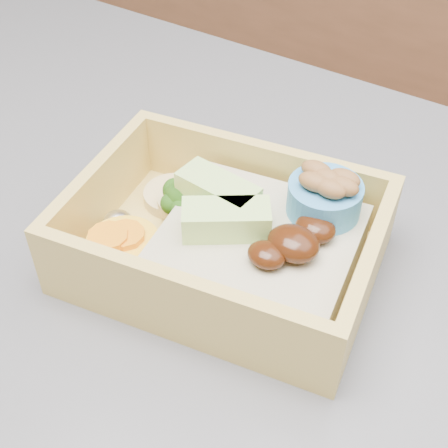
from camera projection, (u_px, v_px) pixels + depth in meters
The scene contains 1 object.
bento_box at pixel (234, 239), 0.41m from camera, with size 0.22×0.17×0.07m.
Camera 1 is at (0.05, -0.21, 1.24)m, focal length 50.00 mm.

